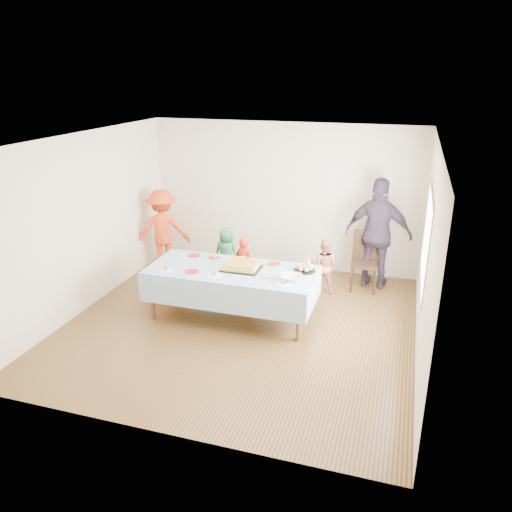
# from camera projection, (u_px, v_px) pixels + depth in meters

# --- Properties ---
(ground) EXTENTS (5.00, 5.00, 0.00)m
(ground) POSITION_uv_depth(u_px,v_px,m) (241.00, 324.00, 7.44)
(ground) COLOR #452813
(ground) RESTS_ON ground
(room_walls) EXTENTS (5.04, 5.04, 2.72)m
(room_walls) POSITION_uv_depth(u_px,v_px,m) (243.00, 209.00, 6.80)
(room_walls) COLOR beige
(room_walls) RESTS_ON ground
(party_table) EXTENTS (2.50, 1.10, 0.78)m
(party_table) POSITION_uv_depth(u_px,v_px,m) (232.00, 273.00, 7.41)
(party_table) COLOR brown
(party_table) RESTS_ON ground
(birthday_cake) EXTENTS (0.56, 0.43, 0.10)m
(birthday_cake) POSITION_uv_depth(u_px,v_px,m) (241.00, 266.00, 7.38)
(birthday_cake) COLOR black
(birthday_cake) RESTS_ON party_table
(rolls_tray) EXTENTS (0.32, 0.32, 0.10)m
(rolls_tray) POSITION_uv_depth(u_px,v_px,m) (305.00, 268.00, 7.31)
(rolls_tray) COLOR black
(rolls_tray) RESTS_ON party_table
(punch_bowl) EXTENTS (0.30, 0.30, 0.07)m
(punch_bowl) POSITION_uv_depth(u_px,v_px,m) (291.00, 278.00, 6.99)
(punch_bowl) COLOR silver
(punch_bowl) RESTS_ON party_table
(party_hat) EXTENTS (0.09, 0.09, 0.15)m
(party_hat) POSITION_uv_depth(u_px,v_px,m) (308.00, 261.00, 7.48)
(party_hat) COLOR white
(party_hat) RESTS_ON party_table
(fork_pile) EXTENTS (0.24, 0.18, 0.07)m
(fork_pile) POSITION_uv_depth(u_px,v_px,m) (269.00, 275.00, 7.09)
(fork_pile) COLOR white
(fork_pile) RESTS_ON party_table
(plate_red_far_a) EXTENTS (0.19, 0.19, 0.01)m
(plate_red_far_a) POSITION_uv_depth(u_px,v_px,m) (194.00, 255.00, 7.91)
(plate_red_far_a) COLOR #B41D0D
(plate_red_far_a) RESTS_ON party_table
(plate_red_far_b) EXTENTS (0.17, 0.17, 0.01)m
(plate_red_far_b) POSITION_uv_depth(u_px,v_px,m) (214.00, 257.00, 7.83)
(plate_red_far_b) COLOR #B41D0D
(plate_red_far_b) RESTS_ON party_table
(plate_red_far_c) EXTENTS (0.19, 0.19, 0.01)m
(plate_red_far_c) POSITION_uv_depth(u_px,v_px,m) (243.00, 260.00, 7.74)
(plate_red_far_c) COLOR #B41D0D
(plate_red_far_c) RESTS_ON party_table
(plate_red_far_d) EXTENTS (0.19, 0.19, 0.01)m
(plate_red_far_d) POSITION_uv_depth(u_px,v_px,m) (274.00, 264.00, 7.58)
(plate_red_far_d) COLOR #B41D0D
(plate_red_far_d) RESTS_ON party_table
(plate_red_near) EXTENTS (0.19, 0.19, 0.01)m
(plate_red_near) POSITION_uv_depth(u_px,v_px,m) (192.00, 272.00, 7.28)
(plate_red_near) COLOR #B41D0D
(plate_red_near) RESTS_ON party_table
(plate_white_left) EXTENTS (0.20, 0.20, 0.01)m
(plate_white_left) POSITION_uv_depth(u_px,v_px,m) (166.00, 270.00, 7.35)
(plate_white_left) COLOR white
(plate_white_left) RESTS_ON party_table
(plate_white_mid) EXTENTS (0.22, 0.22, 0.01)m
(plate_white_mid) POSITION_uv_depth(u_px,v_px,m) (214.00, 275.00, 7.15)
(plate_white_mid) COLOR white
(plate_white_mid) RESTS_ON party_table
(plate_white_right) EXTENTS (0.23, 0.23, 0.01)m
(plate_white_right) POSITION_uv_depth(u_px,v_px,m) (283.00, 284.00, 6.87)
(plate_white_right) COLOR white
(plate_white_right) RESTS_ON party_table
(dining_chair) EXTENTS (0.47, 0.47, 1.02)m
(dining_chair) POSITION_uv_depth(u_px,v_px,m) (365.00, 257.00, 8.48)
(dining_chair) COLOR black
(dining_chair) RESTS_ON ground
(toddler_left) EXTENTS (0.39, 0.31, 0.94)m
(toddler_left) POSITION_uv_depth(u_px,v_px,m) (245.00, 264.00, 8.44)
(toddler_left) COLOR red
(toddler_left) RESTS_ON ground
(toddler_mid) EXTENTS (0.49, 0.34, 0.95)m
(toddler_mid) POSITION_uv_depth(u_px,v_px,m) (226.00, 254.00, 8.90)
(toddler_mid) COLOR #277541
(toddler_mid) RESTS_ON ground
(toddler_right) EXTENTS (0.46, 0.37, 0.93)m
(toddler_right) POSITION_uv_depth(u_px,v_px,m) (324.00, 266.00, 8.38)
(toddler_right) COLOR #D27862
(toddler_right) RESTS_ON ground
(adult_left) EXTENTS (1.13, 0.91, 1.52)m
(adult_left) POSITION_uv_depth(u_px,v_px,m) (163.00, 230.00, 9.27)
(adult_left) COLOR red
(adult_left) RESTS_ON ground
(adult_right) EXTENTS (1.17, 0.61, 1.91)m
(adult_right) POSITION_uv_depth(u_px,v_px,m) (378.00, 234.00, 8.40)
(adult_right) COLOR #372C3D
(adult_right) RESTS_ON ground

